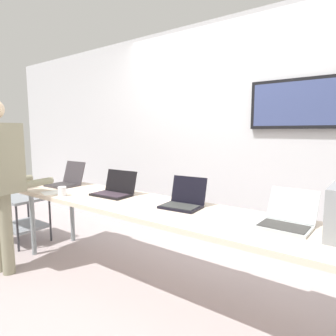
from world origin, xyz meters
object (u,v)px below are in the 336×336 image
(laptop_station_1, at_px, (115,190))
(storage_cart, at_px, (23,212))
(laptop_station_2, at_px, (184,200))
(laptop_station_3, at_px, (287,218))
(coffee_mug, at_px, (62,191))
(workbench, at_px, (156,211))
(laptop_station_0, at_px, (67,180))

(laptop_station_1, xyz_separation_m, storage_cart, (-1.43, -0.19, -0.42))
(laptop_station_2, bearing_deg, laptop_station_3, -0.58)
(laptop_station_3, xyz_separation_m, coffee_mug, (-1.96, -0.35, -0.01))
(workbench, bearing_deg, laptop_station_2, 28.45)
(laptop_station_1, xyz_separation_m, laptop_station_3, (1.59, 0.02, -0.00))
(laptop_station_0, height_order, laptop_station_2, laptop_station_0)
(laptop_station_0, height_order, laptop_station_1, laptop_station_0)
(storage_cart, bearing_deg, laptop_station_3, 4.16)
(laptop_station_0, relative_size, laptop_station_3, 0.98)
(laptop_station_2, height_order, laptop_station_3, laptop_station_2)
(workbench, height_order, laptop_station_0, laptop_station_0)
(coffee_mug, bearing_deg, laptop_station_1, 41.47)
(laptop_station_1, height_order, storage_cart, laptop_station_1)
(workbench, relative_size, laptop_station_2, 9.74)
(workbench, distance_m, laptop_station_3, 1.03)
(laptop_station_0, distance_m, coffee_mug, 0.56)
(laptop_station_1, relative_size, laptop_station_3, 1.08)
(laptop_station_1, bearing_deg, laptop_station_2, 2.41)
(coffee_mug, bearing_deg, laptop_station_0, 141.40)
(coffee_mug, bearing_deg, storage_cart, 172.78)
(workbench, relative_size, laptop_station_1, 8.38)
(laptop_station_1, xyz_separation_m, laptop_station_2, (0.78, 0.03, 0.00))
(coffee_mug, relative_size, storage_cart, 0.16)
(laptop_station_0, bearing_deg, laptop_station_1, -1.45)
(workbench, bearing_deg, coffee_mug, -165.17)
(laptop_station_2, xyz_separation_m, laptop_station_3, (0.81, -0.01, -0.00))
(storage_cart, bearing_deg, laptop_station_0, 19.20)
(workbench, height_order, storage_cart, workbench)
(workbench, height_order, laptop_station_1, laptop_station_1)
(laptop_station_0, relative_size, laptop_station_2, 1.05)
(laptop_station_2, bearing_deg, laptop_station_1, -177.59)
(laptop_station_2, bearing_deg, storage_cart, -174.11)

